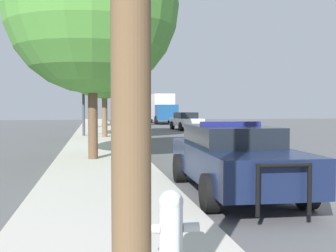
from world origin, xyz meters
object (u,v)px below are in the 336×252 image
object	(u,v)px
police_car	(233,157)
tree_sidewalk_near	(92,7)
car_background_distant	(124,117)
box_truck	(162,108)
traffic_light	(110,79)
tree_sidewalk_mid	(104,46)
tree_sidewalk_far	(93,67)
fire_hydrant	(171,224)
car_background_oncoming	(186,121)

from	to	relation	value
police_car	tree_sidewalk_near	distance (m)	7.59
car_background_distant	box_truck	distance (m)	4.38
police_car	tree_sidewalk_near	xyz separation A→B (m)	(-2.93, 5.52, 4.31)
traffic_light	tree_sidewalk_mid	world-z (taller)	tree_sidewalk_mid
tree_sidewalk_mid	police_car	bearing A→B (deg)	-81.79
police_car	traffic_light	distance (m)	17.44
police_car	box_truck	bearing A→B (deg)	-95.23
tree_sidewalk_mid	tree_sidewalk_far	bearing A→B (deg)	93.22
fire_hydrant	tree_sidewalk_far	bearing A→B (deg)	91.62
fire_hydrant	car_background_oncoming	bearing A→B (deg)	77.22
box_truck	tree_sidewalk_near	bearing A→B (deg)	77.62
police_car	tree_sidewalk_near	bearing A→B (deg)	-60.30
tree_sidewalk_mid	tree_sidewalk_far	distance (m)	12.45
tree_sidewalk_far	tree_sidewalk_near	bearing A→B (deg)	-89.84
traffic_light	tree_sidewalk_near	xyz separation A→B (m)	(-1.01, -11.59, 1.55)
tree_sidewalk_far	tree_sidewalk_near	world-z (taller)	tree_sidewalk_near
car_background_distant	tree_sidewalk_mid	bearing A→B (deg)	-99.04
traffic_light	tree_sidewalk_far	bearing A→B (deg)	95.45
car_background_distant	car_background_oncoming	distance (m)	14.57
tree_sidewalk_mid	tree_sidewalk_far	world-z (taller)	tree_sidewalk_mid
car_background_oncoming	tree_sidewalk_far	xyz separation A→B (m)	(-7.43, 3.61, 4.53)
traffic_light	tree_sidewalk_far	size ratio (longest dim) A/B	0.64
fire_hydrant	tree_sidewalk_mid	xyz separation A→B (m)	(-0.22, 19.91, 4.76)
police_car	fire_hydrant	world-z (taller)	police_car
car_background_oncoming	car_background_distant	bearing A→B (deg)	-79.06
tree_sidewalk_mid	tree_sidewalk_far	xyz separation A→B (m)	(-0.70, 12.43, -0.04)
police_car	tree_sidewalk_mid	distance (m)	16.66
fire_hydrant	traffic_light	world-z (taller)	traffic_light
box_truck	tree_sidewalk_far	size ratio (longest dim) A/B	0.99
car_background_oncoming	tree_sidewalk_far	size ratio (longest dim) A/B	0.56
police_car	tree_sidewalk_far	distance (m)	28.81
police_car	car_background_oncoming	xyz separation A→B (m)	(4.45, 24.69, -0.02)
tree_sidewalk_far	tree_sidewalk_near	size ratio (longest dim) A/B	0.96
police_car	car_background_distant	distance (m)	38.70
police_car	tree_sidewalk_near	size ratio (longest dim) A/B	0.65
police_car	tree_sidewalk_far	bearing A→B (deg)	-82.20
car_background_oncoming	tree_sidewalk_mid	world-z (taller)	tree_sidewalk_mid
car_background_oncoming	tree_sidewalk_near	world-z (taller)	tree_sidewalk_near
tree_sidewalk_near	traffic_light	bearing A→B (deg)	85.04
police_car	traffic_light	bearing A→B (deg)	-81.82
traffic_light	car_background_oncoming	distance (m)	10.28
tree_sidewalk_far	tree_sidewalk_near	xyz separation A→B (m)	(0.06, -22.78, -0.19)
fire_hydrant	box_truck	distance (m)	43.16
police_car	tree_sidewalk_far	xyz separation A→B (m)	(-2.99, 28.30, 4.50)
traffic_light	tree_sidewalk_far	distance (m)	11.37
car_background_distant	tree_sidewalk_near	bearing A→B (deg)	-98.00
tree_sidewalk_mid	tree_sidewalk_near	world-z (taller)	tree_sidewalk_mid
car_background_distant	traffic_light	bearing A→B (deg)	-98.47
traffic_light	tree_sidewalk_mid	distance (m)	2.20
traffic_light	police_car	bearing A→B (deg)	-83.60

